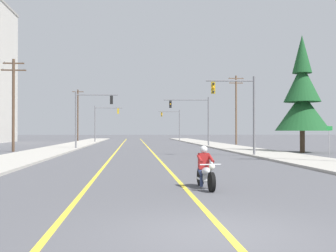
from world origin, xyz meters
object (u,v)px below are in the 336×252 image
Objects in this scene: motorcycle_with_rider at (205,171)px; traffic_signal_near_right at (241,104)px; utility_pole_left_near at (13,102)px; conifer_tree_right_verge_near at (302,99)px; utility_pole_right_far at (236,108)px; utility_pole_left_far at (78,114)px; traffic_signal_near_left at (88,111)px; traffic_signal_far_right at (174,120)px; street_sign at (329,138)px; traffic_signal_mid_left at (103,118)px; traffic_signal_mid_right at (195,113)px.

traffic_signal_near_right reaches higher than motorcycle_with_rider.
utility_pole_left_near reaches higher than traffic_signal_near_right.
motorcycle_with_rider is at bearing -108.32° from traffic_signal_near_right.
conifer_tree_right_verge_near is (6.95, 4.86, 0.86)m from traffic_signal_near_right.
utility_pole_left_far is (-25.05, 21.48, -0.20)m from utility_pole_right_far.
conifer_tree_right_verge_near is at bearing -23.87° from traffic_signal_near_left.
conifer_tree_right_verge_near reaches higher than traffic_signal_far_right.
utility_pole_left_near is at bearing -91.30° from utility_pole_left_far.
utility_pole_left_far is (-5.56, 34.60, 1.01)m from traffic_signal_near_left.
traffic_signal_far_right reaches higher than street_sign.
utility_pole_left_near reaches higher than motorcycle_with_rider.
traffic_signal_mid_left is at bearing 113.61° from street_sign.
motorcycle_with_rider is at bearing -128.59° from street_sign.
motorcycle_with_rider is 0.25× the size of utility_pole_left_near.
traffic_signal_mid_right is at bearing -56.20° from traffic_signal_mid_left.
traffic_signal_near_right is at bearing -88.49° from traffic_signal_mid_right.
traffic_signal_mid_left is 1.00× the size of traffic_signal_far_right.
traffic_signal_far_right is 2.58× the size of street_sign.
utility_pole_left_near is (-19.05, -11.30, 0.60)m from traffic_signal_mid_right.
traffic_signal_near_right is 0.58× the size of conifer_tree_right_verge_near.
utility_pole_left_far is 4.07× the size of street_sign.
utility_pole_right_far is 33.00m from utility_pole_left_far.
traffic_signal_near_left is at bearing -80.88° from utility_pole_left_far.
utility_pole_right_far is 0.92× the size of conifer_tree_right_verge_near.
traffic_signal_far_right is 0.58× the size of conifer_tree_right_verge_near.
utility_pole_right_far is (6.53, -25.21, 1.22)m from traffic_signal_far_right.
utility_pole_left_near is at bearing -114.17° from traffic_signal_far_right.
traffic_signal_mid_left is at bearing 123.80° from traffic_signal_mid_right.
traffic_signal_near_left is 21.97m from conifer_tree_right_verge_near.
utility_pole_left_far is (-5.33, 9.06, 1.01)m from traffic_signal_mid_left.
utility_pole_left_near reaches higher than traffic_signal_mid_left.
traffic_signal_mid_right is 0.64× the size of utility_pole_left_far.
street_sign is at bearing -100.50° from conifer_tree_right_verge_near.
motorcycle_with_rider is 38.31m from traffic_signal_mid_right.
traffic_signal_near_right is at bearing -24.30° from utility_pole_left_near.
conifer_tree_right_verge_near is (7.48, -15.27, 0.74)m from traffic_signal_mid_right.
conifer_tree_right_verge_near is at bearing -81.43° from traffic_signal_far_right.
traffic_signal_mid_right is (12.60, 6.39, 0.07)m from traffic_signal_near_left.
traffic_signal_far_right is 47.76m from conifer_tree_right_verge_near.
traffic_signal_near_left reaches higher than street_sign.
traffic_signal_mid_right is 9.70m from utility_pole_right_far.
traffic_signal_near_left is at bearing -89.49° from traffic_signal_mid_left.
street_sign is (-1.56, -8.43, -3.39)m from conifer_tree_right_verge_near.
conifer_tree_right_verge_near reaches higher than utility_pole_right_far.
traffic_signal_far_right is 0.63× the size of utility_pole_right_far.
traffic_signal_far_right is at bearing 65.83° from utility_pole_left_near.
utility_pole_right_far reaches higher than utility_pole_left_far.
utility_pole_left_near reaches higher than traffic_signal_far_right.
traffic_signal_far_right is 18.92m from utility_pole_left_far.
motorcycle_with_rider is at bearing -119.61° from conifer_tree_right_verge_near.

